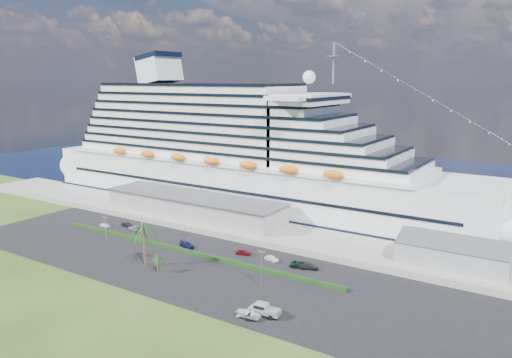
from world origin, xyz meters
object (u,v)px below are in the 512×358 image
Objects in this scene: parked_car_3 at (187,245)px; boat_trailer at (248,314)px; cruise_ship at (246,159)px; pickup_truck at (264,309)px.

boat_trailer is (35.52, -24.24, 0.36)m from parked_car_3.
cruise_ship is at bearing 32.03° from parked_car_3.
pickup_truck reaches higher than parked_car_3.
cruise_ship is at bearing 126.30° from pickup_truck.
boat_trailer reaches higher than parked_car_3.
parked_car_3 is 43.00m from boat_trailer.
cruise_ship is 30.46× the size of pickup_truck.
pickup_truck is at bearing -102.10° from parked_car_3.
parked_car_3 is 0.79× the size of pickup_truck.
parked_car_3 is at bearing -75.76° from cruise_ship.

